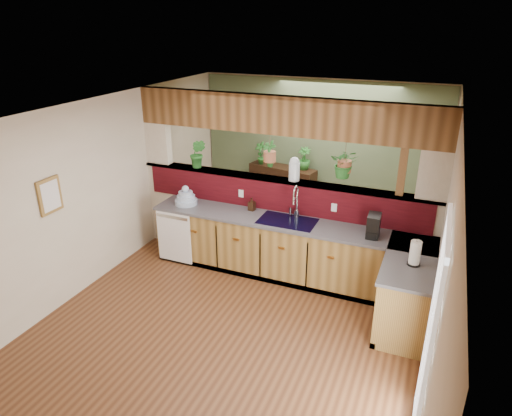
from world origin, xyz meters
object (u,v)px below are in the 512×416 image
at_px(glass_jar, 294,169).
at_px(shelving_console, 282,188).
at_px(dish_stack, 186,198).
at_px(paper_towel, 415,253).
at_px(coffee_maker, 373,227).
at_px(soap_dispenser, 252,204).
at_px(faucet, 296,200).

bearing_deg(glass_jar, shelving_console, 113.75).
bearing_deg(dish_stack, paper_towel, -10.06).
bearing_deg(paper_towel, dish_stack, 169.94).
relative_size(paper_towel, shelving_console, 0.25).
xyz_separation_m(coffee_maker, glass_jar, (-1.25, 0.40, 0.53)).
bearing_deg(soap_dispenser, shelving_console, 96.78).
height_order(faucet, dish_stack, faucet).
distance_m(dish_stack, shelving_console, 2.45).
xyz_separation_m(paper_towel, glass_jar, (-1.82, 0.98, 0.52)).
distance_m(coffee_maker, paper_towel, 0.81).
bearing_deg(shelving_console, dish_stack, -98.78).
distance_m(faucet, coffee_maker, 1.16).
bearing_deg(paper_towel, faucet, 156.09).
bearing_deg(faucet, glass_jar, 116.13).
distance_m(soap_dispenser, paper_towel, 2.53).
bearing_deg(shelving_console, coffee_maker, -37.43).
relative_size(paper_towel, glass_jar, 0.93).
xyz_separation_m(paper_towel, shelving_console, (-2.66, 2.88, -0.55)).
relative_size(soap_dispenser, shelving_console, 0.15).
height_order(dish_stack, glass_jar, glass_jar).
relative_size(coffee_maker, paper_towel, 0.94).
relative_size(coffee_maker, glass_jar, 0.87).
xyz_separation_m(faucet, shelving_console, (-0.95, 2.12, -0.67)).
distance_m(dish_stack, coffee_maker, 2.88).
xyz_separation_m(dish_stack, coffee_maker, (2.88, -0.03, 0.05)).
height_order(coffee_maker, paper_towel, paper_towel).
bearing_deg(shelving_console, soap_dispenser, -72.77).
bearing_deg(shelving_console, faucet, -55.54).
xyz_separation_m(faucet, glass_jar, (-0.11, 0.22, 0.39)).
distance_m(dish_stack, glass_jar, 1.77).
relative_size(faucet, shelving_console, 0.39).
distance_m(faucet, soap_dispenser, 0.72).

